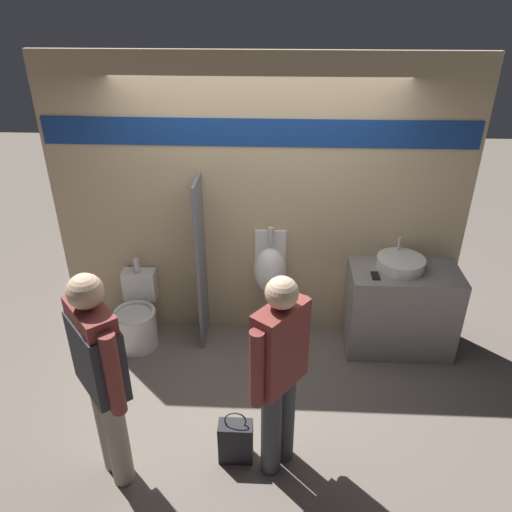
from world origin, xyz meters
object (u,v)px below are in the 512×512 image
urinal_near_counter (270,270)px  cell_phone (375,276)px  toilet (137,319)px  shopping_bag (236,441)px  person_in_vest (100,369)px  person_with_lanyard (280,370)px  sink_basin (401,263)px

urinal_near_counter → cell_phone: bearing=-13.1°
urinal_near_counter → toilet: 1.40m
cell_phone → toilet: cell_phone is taller
shopping_bag → cell_phone: bearing=48.3°
urinal_near_counter → person_in_vest: size_ratio=0.69×
cell_phone → person_in_vest: person_in_vest is taller
urinal_near_counter → toilet: (-1.30, -0.17, -0.50)m
urinal_near_counter → person_with_lanyard: (0.10, -1.54, 0.12)m
person_in_vest → cell_phone: bearing=-94.5°
cell_phone → toilet: 2.32m
cell_phone → sink_basin: bearing=32.8°
person_with_lanyard → sink_basin: bearing=1.1°
sink_basin → person_with_lanyard: bearing=-126.6°
person_in_vest → person_with_lanyard: 1.17m
urinal_near_counter → shopping_bag: size_ratio=2.48×
sink_basin → cell_phone: 0.30m
cell_phone → person_in_vest: 2.48m
person_in_vest → shopping_bag: (0.85, 0.16, -0.80)m
urinal_near_counter → person_in_vest: 2.00m
urinal_near_counter → person_with_lanyard: 1.55m
toilet → shopping_bag: (1.09, -1.35, -0.09)m
cell_phone → toilet: (-2.24, 0.05, -0.59)m
urinal_near_counter → person_with_lanyard: size_ratio=0.72×
cell_phone → shopping_bag: cell_phone is taller
sink_basin → urinal_near_counter: urinal_near_counter is taller
sink_basin → shopping_bag: 2.16m
person_in_vest → sink_basin: bearing=-94.8°
cell_phone → person_with_lanyard: person_with_lanyard is taller
urinal_near_counter → shopping_bag: 1.65m
cell_phone → toilet: bearing=178.7°
toilet → person_in_vest: size_ratio=0.49×
urinal_near_counter → person_with_lanyard: bearing=-86.3°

